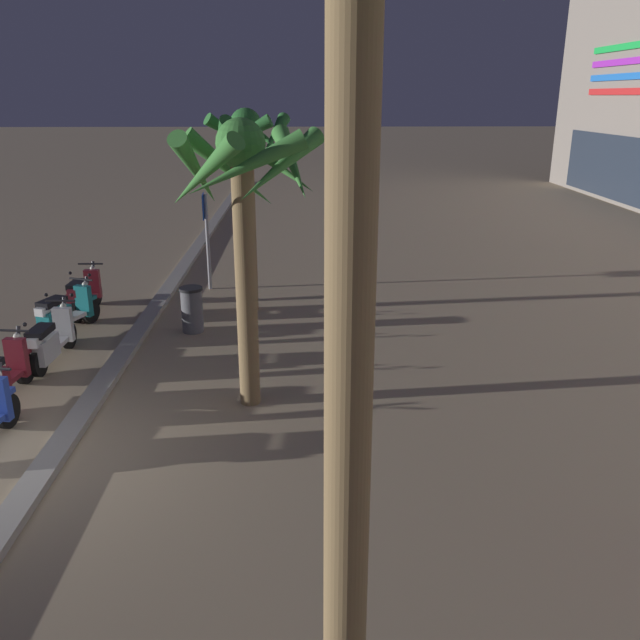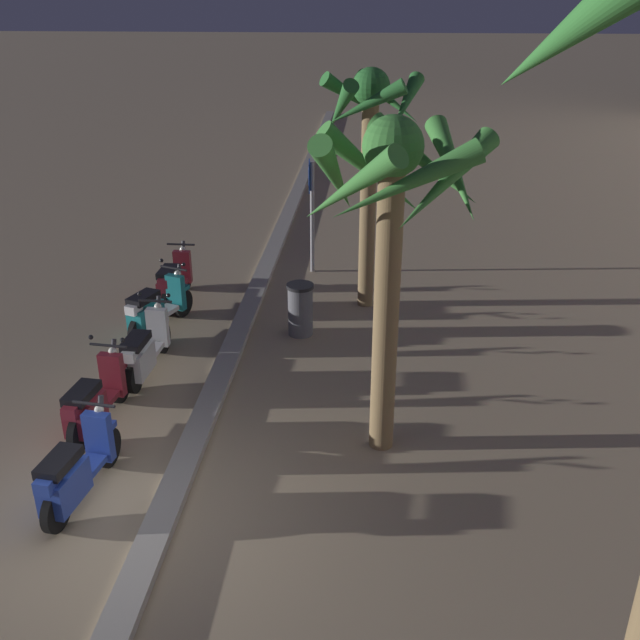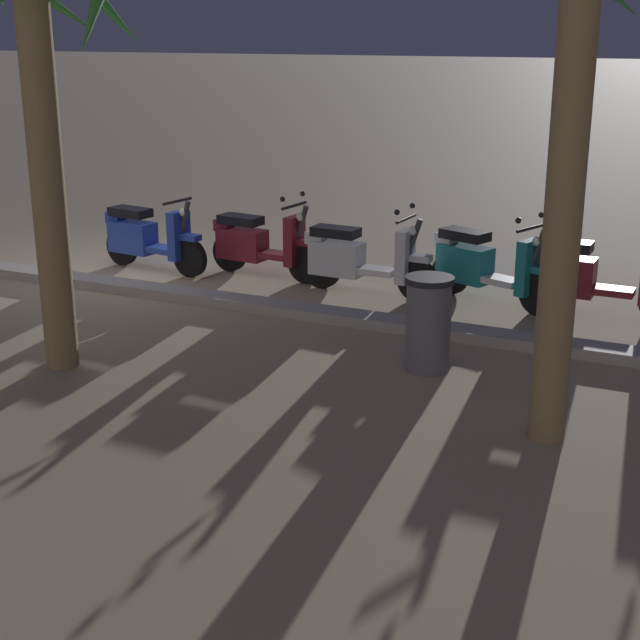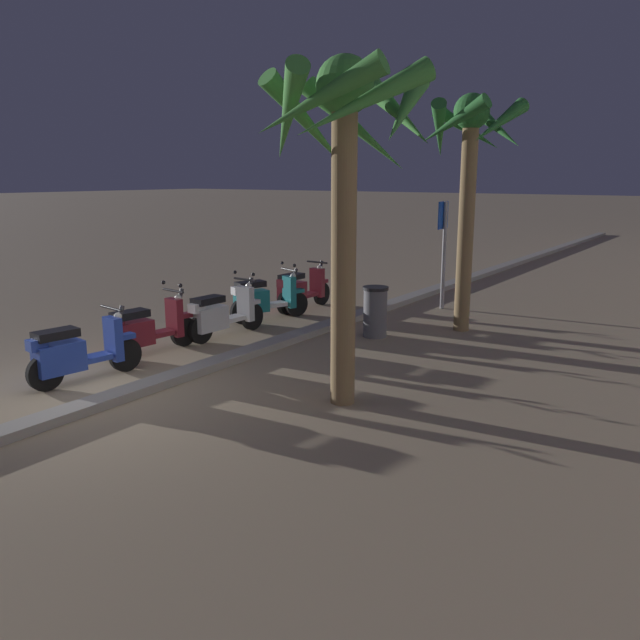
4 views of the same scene
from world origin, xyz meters
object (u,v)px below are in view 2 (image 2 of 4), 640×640
(scooter_blue_last_in_row, at_px, (76,471))
(litter_bin, at_px, (300,309))
(scooter_maroon_gap_after_mid, at_px, (174,283))
(palm_tree_far_corner, at_px, (370,130))
(scooter_maroon_far_back, at_px, (95,401))
(palm_tree_near_sign, at_px, (394,205))
(scooter_silver_mid_rear, at_px, (145,350))
(crossing_sign, at_px, (311,204))
(scooter_teal_second_in_line, at_px, (156,309))

(scooter_blue_last_in_row, relative_size, litter_bin, 1.87)
(scooter_maroon_gap_after_mid, bearing_deg, palm_tree_far_corner, 94.76)
(scooter_maroon_far_back, bearing_deg, palm_tree_near_sign, 88.65)
(scooter_silver_mid_rear, xyz_separation_m, palm_tree_near_sign, (1.66, 3.76, 2.90))
(crossing_sign, bearing_deg, scooter_maroon_gap_after_mid, -50.76)
(scooter_teal_second_in_line, bearing_deg, scooter_blue_last_in_row, 4.79)
(palm_tree_near_sign, bearing_deg, crossing_sign, -166.56)
(palm_tree_far_corner, distance_m, litter_bin, 3.39)
(scooter_teal_second_in_line, height_order, scooter_maroon_far_back, same)
(scooter_maroon_gap_after_mid, height_order, crossing_sign, crossing_sign)
(scooter_silver_mid_rear, bearing_deg, scooter_teal_second_in_line, -169.95)
(scooter_silver_mid_rear, relative_size, scooter_blue_last_in_row, 1.05)
(scooter_maroon_far_back, relative_size, scooter_blue_last_in_row, 1.00)
(litter_bin, bearing_deg, scooter_blue_last_in_row, -24.10)
(scooter_blue_last_in_row, distance_m, litter_bin, 5.32)
(scooter_silver_mid_rear, height_order, palm_tree_near_sign, palm_tree_near_sign)
(scooter_maroon_far_back, bearing_deg, palm_tree_far_corner, 142.18)
(scooter_blue_last_in_row, distance_m, crossing_sign, 8.34)
(palm_tree_near_sign, bearing_deg, scooter_blue_last_in_row, -67.86)
(scooter_maroon_gap_after_mid, height_order, litter_bin, scooter_maroon_gap_after_mid)
(palm_tree_far_corner, bearing_deg, palm_tree_near_sign, 4.20)
(litter_bin, bearing_deg, palm_tree_far_corner, 141.78)
(scooter_teal_second_in_line, relative_size, palm_tree_far_corner, 0.40)
(scooter_blue_last_in_row, bearing_deg, palm_tree_far_corner, 152.32)
(scooter_maroon_gap_after_mid, relative_size, palm_tree_far_corner, 0.42)
(scooter_maroon_gap_after_mid, distance_m, scooter_blue_last_in_row, 5.99)
(scooter_silver_mid_rear, bearing_deg, crossing_sign, 155.60)
(scooter_maroon_gap_after_mid, height_order, scooter_teal_second_in_line, scooter_teal_second_in_line)
(scooter_teal_second_in_line, bearing_deg, litter_bin, 93.52)
(scooter_maroon_gap_after_mid, bearing_deg, scooter_maroon_far_back, 0.57)
(scooter_teal_second_in_line, relative_size, scooter_maroon_far_back, 0.99)
(scooter_silver_mid_rear, height_order, scooter_blue_last_in_row, scooter_silver_mid_rear)
(palm_tree_near_sign, bearing_deg, scooter_maroon_far_back, -91.35)
(scooter_blue_last_in_row, bearing_deg, palm_tree_near_sign, 112.14)
(scooter_maroon_gap_after_mid, relative_size, crossing_sign, 0.77)
(scooter_blue_last_in_row, height_order, litter_bin, scooter_blue_last_in_row)
(scooter_silver_mid_rear, xyz_separation_m, scooter_maroon_far_back, (1.56, -0.24, -0.01))
(scooter_maroon_far_back, xyz_separation_m, palm_tree_near_sign, (0.09, 4.00, 2.90))
(scooter_silver_mid_rear, distance_m, scooter_maroon_far_back, 1.58)
(palm_tree_far_corner, height_order, palm_tree_near_sign, palm_tree_far_corner)
(scooter_maroon_gap_after_mid, height_order, palm_tree_near_sign, palm_tree_near_sign)
(crossing_sign, distance_m, palm_tree_far_corner, 2.80)
(scooter_blue_last_in_row, xyz_separation_m, crossing_sign, (-8.00, 2.09, 1.05))
(scooter_teal_second_in_line, xyz_separation_m, scooter_blue_last_in_row, (4.70, 0.39, -0.01))
(scooter_maroon_far_back, height_order, crossing_sign, crossing_sign)
(scooter_teal_second_in_line, xyz_separation_m, palm_tree_far_corner, (-1.58, 3.69, 2.89))
(scooter_teal_second_in_line, relative_size, litter_bin, 1.85)
(scooter_blue_last_in_row, xyz_separation_m, palm_tree_near_sign, (-1.48, 3.65, 2.89))
(scooter_teal_second_in_line, bearing_deg, crossing_sign, 143.12)
(scooter_maroon_far_back, bearing_deg, litter_bin, 142.36)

